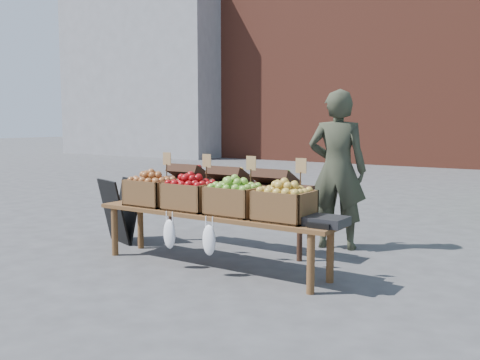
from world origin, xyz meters
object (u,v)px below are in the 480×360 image
Objects in this scene: weighing_scale at (327,221)px; crate_golden_apples at (152,192)px; chalkboard_sign at (120,210)px; crate_green_apples at (284,206)px; vendor at (337,170)px; crate_russet_pears at (191,196)px; back_table at (230,205)px; crate_red_apples at (235,201)px; display_bench at (212,240)px.

crate_golden_apples is at bearing 180.00° from weighing_scale.
chalkboard_sign is 2.49m from crate_green_apples.
crate_green_apples is at bearing 80.66° from vendor.
crate_russet_pears is (-0.97, -1.49, -0.21)m from vendor.
crate_russet_pears is (0.55, 0.00, 0.00)m from crate_golden_apples.
crate_green_apples reaches higher than weighing_scale.
back_table is (-0.98, -0.77, -0.40)m from vendor.
crate_golden_apples is (-1.52, -1.49, -0.21)m from vendor.
back_table is 0.93m from crate_red_apples.
back_table is 4.20× the size of crate_red_apples.
weighing_scale is (0.97, 0.00, -0.10)m from crate_red_apples.
crate_golden_apples is at bearing 180.00° from crate_russet_pears.
crate_golden_apples is 1.00× the size of crate_red_apples.
back_table is at bearing 23.75° from vendor.
crate_green_apples is 1.47× the size of weighing_scale.
weighing_scale is (1.25, 0.00, 0.33)m from display_bench.
weighing_scale is (0.56, -1.49, -0.31)m from vendor.
chalkboard_sign is 2.90m from weighing_scale.
display_bench is at bearing 180.00° from crate_red_apples.
vendor is at bearing 57.03° from crate_russet_pears.
crate_russet_pears is at bearing 6.55° from chalkboard_sign.
chalkboard_sign is 0.91m from crate_golden_apples.
back_table is at bearing 53.21° from crate_golden_apples.
weighing_scale is at bearing -25.11° from back_table.
vendor is 5.41× the size of weighing_scale.
vendor is at bearing 46.07° from chalkboard_sign.
chalkboard_sign is 1.58× the size of crate_red_apples.
crate_red_apples is (0.56, -0.72, 0.19)m from back_table.
crate_golden_apples reaches higher than display_bench.
vendor is at bearing 110.55° from weighing_scale.
chalkboard_sign is at bearing 12.74° from vendor.
crate_green_apples is at bearing 180.00° from weighing_scale.
display_bench is 1.29m from weighing_scale.
weighing_scale reaches higher than display_bench.
crate_golden_apples reaches higher than chalkboard_sign.
display_bench is 5.40× the size of crate_golden_apples.
vendor reaches higher than crate_russet_pears.
vendor is at bearing 95.12° from crate_green_apples.
crate_red_apples is 0.98m from weighing_scale.
chalkboard_sign is 1.42m from crate_russet_pears.
crate_green_apples is (0.83, 0.00, 0.42)m from display_bench.
back_table is at bearing 111.70° from display_bench.
crate_green_apples is at bearing 0.00° from crate_golden_apples.
vendor is 1.51m from crate_green_apples.
crate_golden_apples is at bearing 30.03° from vendor.
crate_russet_pears is 1.47× the size of weighing_scale.
crate_golden_apples is 0.55m from crate_russet_pears.
crate_russet_pears reaches higher than weighing_scale.
vendor is at bearing 74.38° from crate_red_apples.
crate_red_apples is 1.00× the size of crate_green_apples.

